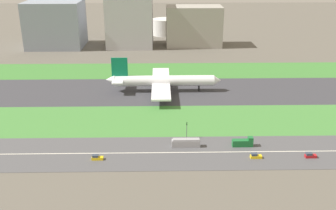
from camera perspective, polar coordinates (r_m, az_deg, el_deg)
name	(u,v)px	position (r m, az deg, el deg)	size (l,w,h in m)	color
ground_plane	(168,91)	(224.31, 0.03, 2.01)	(800.00, 800.00, 0.00)	#5B564C
runway	(168,91)	(224.30, 0.03, 2.03)	(280.00, 46.00, 0.10)	#38383D
grass_median_north	(167,71)	(263.27, -0.16, 5.02)	(280.00, 36.00, 0.10)	#3D7A33
grass_median_south	(170,120)	(186.19, 0.29, -2.21)	(280.00, 36.00, 0.10)	#427F38
highway	(172,153)	(157.47, 0.58, -6.92)	(280.00, 28.00, 0.10)	#4C4C4F
highway_centerline	(172,152)	(157.44, 0.58, -6.90)	(266.00, 0.50, 0.01)	silver
airliner	(162,81)	(222.26, -0.95, 3.52)	(65.00, 56.00, 19.70)	white
car_2	(255,156)	(156.93, 12.57, -7.24)	(4.40, 1.80, 2.00)	yellow
truck_0	(243,143)	(164.56, 10.84, -5.37)	(8.40, 2.50, 4.00)	#19662D
car_1	(97,158)	(154.59, -10.28, -7.52)	(4.40, 1.80, 2.00)	yellow
car_0	(310,155)	(163.23, 19.93, -6.90)	(4.40, 1.80, 2.00)	#B2191E
bus_0	(186,143)	(161.33, 2.61, -5.49)	(11.60, 2.50, 3.50)	#99999E
traffic_light	(187,129)	(167.45, 2.73, -3.49)	(0.36, 0.50, 7.20)	#4C4C51
terminal_building	(56,24)	(341.10, -15.99, 11.23)	(44.36, 37.71, 36.96)	gray
hangar_building	(130,13)	(329.76, -5.61, 13.10)	(37.37, 32.68, 53.94)	#B2B2B7
office_tower	(194,26)	(331.74, 3.77, 11.34)	(45.32, 24.26, 32.57)	#9E998E
fuel_tank_west	(165,27)	(376.43, -0.51, 11.26)	(22.67, 22.67, 15.04)	silver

